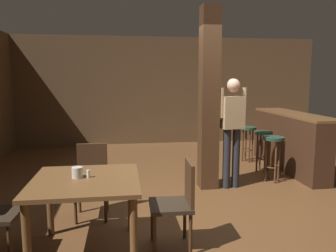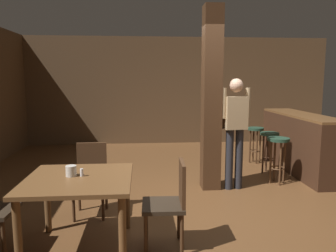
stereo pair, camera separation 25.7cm
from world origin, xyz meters
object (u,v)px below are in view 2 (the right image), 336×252
Objects in this scene: dining_table at (79,189)px; salt_shaker at (82,172)px; chair_east at (171,200)px; standing_person at (235,126)px; bar_stool_near at (278,149)px; chair_north at (91,175)px; napkin_cup at (71,171)px; bar_counter at (296,142)px; bar_stool_far at (255,137)px; bar_stool_mid at (269,143)px.

dining_table is 13.39× the size of salt_shaker.
chair_east is 2.14m from standing_person.
bar_stool_near is at bearing 14.41° from standing_person.
chair_north is at bearing 93.31° from salt_shaker.
napkin_cup is 0.14× the size of bar_stool_near.
standing_person is (2.14, 1.65, 0.20)m from napkin_cup.
napkin_cup is at bearing 175.16° from chair_east.
standing_person reaches higher than bar_stool_near.
salt_shaker is at bearing -143.81° from bar_counter.
salt_shaker is at bearing -146.53° from bar_stool_near.
napkin_cup is 1.39× the size of salt_shaker.
napkin_cup is 0.05× the size of bar_counter.
dining_table is at bearing -88.32° from chair_north.
bar_stool_near is (0.79, 0.20, -0.43)m from standing_person.
chair_east is 3.88m from bar_stool_far.
salt_shaker is at bearing -139.77° from bar_stool_mid.
bar_stool_mid is 0.76m from bar_stool_far.
bar_counter is at bearing 5.89° from bar_stool_mid.
chair_north reaches higher than bar_stool_far.
chair_north is 0.52× the size of standing_person.
standing_person is (2.03, 1.66, 0.21)m from salt_shaker.
dining_table is at bearing -121.47° from salt_shaker.
napkin_cup is at bearing 148.18° from dining_table.
bar_stool_near is (-0.63, -0.66, 0.03)m from bar_counter.
bar_counter reaches higher than napkin_cup.
dining_table is 1.16× the size of chair_east.
chair_north is (-0.03, 0.92, -0.13)m from dining_table.
bar_stool_mid is at bearing 51.30° from chair_east.
bar_stool_near is at bearing -94.34° from bar_stool_far.
chair_north reaches higher than bar_stool_mid.
bar_stool_far is (2.95, 3.26, -0.10)m from dining_table.
bar_stool_far is (0.10, 1.36, -0.04)m from bar_stool_near.
salt_shaker is at bearing 58.53° from dining_table.
bar_stool_near is (1.94, 1.94, 0.07)m from chair_east.
dining_table is 4.31m from bar_counter.
dining_table is 0.93m from chair_north.
chair_north reaches higher than bar_stool_near.
dining_table is 1.37× the size of bar_stool_mid.
napkin_cup is 0.14× the size of bar_stool_mid.
bar_stool_mid is at bearing -90.68° from bar_stool_far.
dining_table is 0.45× the size of bar_counter.
standing_person is at bearing -119.74° from bar_stool_far.
bar_stool_near is (2.84, 1.90, -0.07)m from dining_table.
bar_stool_mid is at bearing 28.19° from chair_north.
napkin_cup is (-0.05, -0.86, 0.30)m from chair_north.
bar_stool_mid is (3.02, 2.45, -0.25)m from napkin_cup.
standing_person is 2.25× the size of bar_stool_near.
salt_shaker is at bearing -6.39° from napkin_cup.
dining_table is at bearing -146.21° from bar_stool_near.
standing_person is at bearing -165.59° from bar_stool_near.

